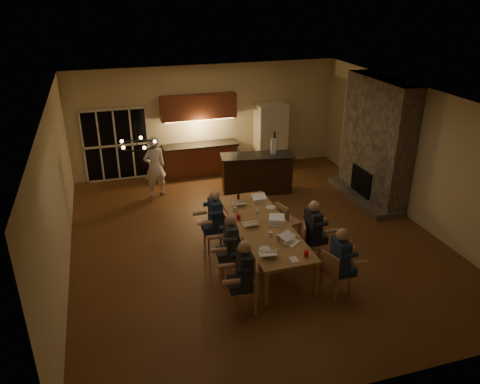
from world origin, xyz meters
name	(u,v)px	position (x,y,z in m)	size (l,w,h in m)	color
floor	(254,238)	(0.00, 0.00, 0.00)	(9.00, 9.00, 0.00)	brown
back_wall	(207,119)	(0.00, 4.52, 1.60)	(8.00, 0.04, 3.20)	beige
left_wall	(56,196)	(-4.02, 0.00, 1.60)	(0.04, 9.00, 3.20)	beige
right_wall	(416,155)	(4.02, 0.00, 1.60)	(0.04, 9.00, 3.20)	beige
ceiling	(256,98)	(0.00, 0.00, 3.22)	(8.00, 9.00, 0.04)	white
french_doors	(116,145)	(-2.70, 4.47, 1.05)	(1.86, 0.08, 2.10)	black
fireplace	(377,141)	(3.70, 1.20, 1.60)	(0.58, 2.50, 3.20)	#726959
kitchenette	(200,136)	(-0.30, 4.20, 1.20)	(2.24, 0.68, 2.40)	brown
refrigerator	(271,136)	(1.90, 4.15, 1.00)	(0.90, 0.68, 2.00)	beige
dining_table	(263,241)	(-0.08, -0.77, 0.38)	(1.10, 3.26, 0.75)	#A36E41
bar_island	(257,174)	(0.88, 2.44, 0.54)	(1.96, 0.68, 1.08)	black
chair_left_near	(245,287)	(-0.94, -2.31, 0.45)	(0.44, 0.44, 0.89)	#A27451
chair_left_mid	(230,257)	(-0.93, -1.28, 0.45)	(0.44, 0.44, 0.89)	#A27451
chair_left_far	(214,231)	(-0.97, -0.19, 0.45)	(0.44, 0.44, 0.89)	#A27451
chair_right_near	(336,272)	(0.81, -2.35, 0.45)	(0.44, 0.44, 0.89)	#A27451
chair_right_mid	(313,243)	(0.83, -1.28, 0.45)	(0.44, 0.44, 0.89)	#A27451
chair_right_far	(289,221)	(0.73, -0.22, 0.45)	(0.44, 0.44, 0.89)	#A27451
person_left_near	(244,276)	(-0.97, -2.33, 0.69)	(0.60, 0.60, 1.38)	#21242A
person_right_near	(340,262)	(0.82, -2.42, 0.69)	(0.60, 0.60, 1.38)	#1D314A
person_left_mid	(231,246)	(-0.91, -1.30, 0.69)	(0.60, 0.60, 1.38)	#33393C
person_right_mid	(312,232)	(0.83, -1.23, 0.69)	(0.60, 0.60, 1.38)	#21242A
person_left_far	(215,220)	(-0.94, -0.16, 0.69)	(0.60, 0.60, 1.38)	#1D314A
standing_person	(155,167)	(-1.81, 3.01, 0.83)	(0.61, 0.40, 1.67)	white
chandelier	(137,145)	(-2.47, -0.89, 2.75)	(0.64, 0.64, 0.03)	black
laptop_a	(268,249)	(-0.37, -1.86, 0.86)	(0.32, 0.28, 0.23)	silver
laptop_b	(292,238)	(0.21, -1.62, 0.86)	(0.32, 0.28, 0.23)	silver
laptop_c	(250,220)	(-0.33, -0.67, 0.86)	(0.32, 0.28, 0.23)	silver
laptop_d	(277,220)	(0.20, -0.84, 0.86)	(0.32, 0.28, 0.23)	silver
laptop_e	(239,199)	(-0.26, 0.33, 0.86)	(0.32, 0.28, 0.23)	silver
laptop_f	(260,199)	(0.21, 0.22, 0.86)	(0.32, 0.28, 0.23)	silver
mug_front	(270,234)	(-0.10, -1.27, 0.80)	(0.07, 0.07, 0.10)	white
mug_mid	(257,212)	(-0.03, -0.26, 0.80)	(0.08, 0.08, 0.10)	white
mug_back	(235,209)	(-0.46, 0.00, 0.80)	(0.08, 0.08, 0.10)	white
redcup_near	(306,253)	(0.28, -2.14, 0.81)	(0.08, 0.08, 0.12)	red
redcup_mid	(239,217)	(-0.50, -0.41, 0.81)	(0.09, 0.09, 0.12)	red
can_silver	(278,238)	(-0.01, -1.45, 0.81)	(0.06, 0.06, 0.12)	#B2B2B7
can_cola	(238,197)	(-0.20, 0.59, 0.81)	(0.06, 0.06, 0.12)	#3F0F0C
plate_near	(291,236)	(0.28, -1.38, 0.76)	(0.22, 0.22, 0.02)	white
plate_left	(265,249)	(-0.37, -1.70, 0.76)	(0.23, 0.23, 0.02)	white
plate_far	(271,207)	(0.36, -0.06, 0.76)	(0.23, 0.23, 0.02)	white
notepad	(294,260)	(0.02, -2.19, 0.76)	(0.14, 0.20, 0.01)	white
bar_bottle	(238,152)	(0.37, 2.49, 1.20)	(0.08, 0.08, 0.24)	#99999E
bar_blender	(273,146)	(1.33, 2.42, 1.29)	(0.13, 0.13, 0.41)	silver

